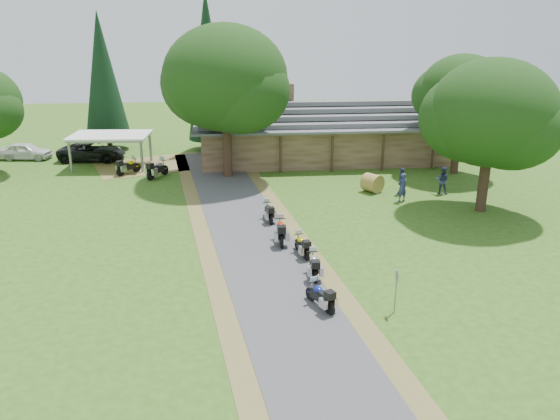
{
  "coord_description": "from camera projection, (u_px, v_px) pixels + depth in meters",
  "views": [
    {
      "loc": [
        -1.91,
        -21.01,
        11.11
      ],
      "look_at": [
        0.7,
        6.24,
        1.6
      ],
      "focal_mm": 35.0,
      "sensor_mm": 36.0,
      "label": 1
    }
  ],
  "objects": [
    {
      "name": "person_a",
      "position": [
        402.0,
        185.0,
        35.13
      ],
      "size": [
        0.76,
        0.65,
        2.23
      ],
      "primitive_type": "imported",
      "rotation": [
        0.0,
        0.0,
        3.51
      ],
      "color": "navy",
      "rests_on": "ground"
    },
    {
      "name": "oak_driveway",
      "position": [
        490.0,
        133.0,
        32.15
      ],
      "size": [
        7.47,
        7.47,
        9.74
      ],
      "primitive_type": null,
      "color": "black",
      "rests_on": "ground"
    },
    {
      "name": "motorcycle_row_e",
      "position": [
        269.0,
        211.0,
        31.88
      ],
      "size": [
        0.77,
        1.78,
        1.18
      ],
      "primitive_type": null,
      "rotation": [
        0.0,
        0.0,
        1.7
      ],
      "color": "black",
      "rests_on": "ground"
    },
    {
      "name": "person_c",
      "position": [
        402.0,
        178.0,
        36.72
      ],
      "size": [
        0.68,
        0.74,
        2.14
      ],
      "primitive_type": "imported",
      "rotation": [
        0.0,
        0.0,
        4.2
      ],
      "color": "navy",
      "rests_on": "ground"
    },
    {
      "name": "motorcycle_carport_b",
      "position": [
        157.0,
        168.0,
        40.67
      ],
      "size": [
        1.71,
        2.17,
        1.45
      ],
      "primitive_type": null,
      "rotation": [
        0.0,
        0.0,
        1.02
      ],
      "color": "gray",
      "rests_on": "ground"
    },
    {
      "name": "car_white_sedan",
      "position": [
        26.0,
        149.0,
        46.0
      ],
      "size": [
        3.0,
        5.63,
        1.79
      ],
      "primitive_type": "imported",
      "rotation": [
        0.0,
        0.0,
        1.43
      ],
      "color": "white",
      "rests_on": "ground"
    },
    {
      "name": "motorcycle_row_c",
      "position": [
        302.0,
        244.0,
        27.16
      ],
      "size": [
        0.89,
        1.77,
        1.16
      ],
      "primitive_type": null,
      "rotation": [
        0.0,
        0.0,
        1.78
      ],
      "color": "#C1A805",
      "rests_on": "ground"
    },
    {
      "name": "ground",
      "position": [
        278.0,
        293.0,
        23.57
      ],
      "size": [
        120.0,
        120.0,
        0.0
      ],
      "primitive_type": "plane",
      "color": "#2F5618",
      "rests_on": "ground"
    },
    {
      "name": "cedar_near",
      "position": [
        208.0,
        72.0,
        47.44
      ],
      "size": [
        3.92,
        3.92,
        13.77
      ],
      "primitive_type": "cone",
      "color": "black",
      "rests_on": "ground"
    },
    {
      "name": "driveway",
      "position": [
        261.0,
        256.0,
        27.29
      ],
      "size": [
        51.95,
        51.95,
        0.0
      ],
      "primitive_type": "plane",
      "rotation": [
        0.0,
        0.0,
        0.14
      ],
      "color": "#424345",
      "rests_on": "ground"
    },
    {
      "name": "sign_post",
      "position": [
        396.0,
        292.0,
        21.65
      ],
      "size": [
        0.34,
        0.06,
        1.86
      ],
      "primitive_type": null,
      "color": "gray",
      "rests_on": "ground"
    },
    {
      "name": "carport",
      "position": [
        112.0,
        151.0,
        43.53
      ],
      "size": [
        6.3,
        4.41,
        2.63
      ],
      "primitive_type": null,
      "rotation": [
        0.0,
        0.0,
        -0.06
      ],
      "color": "white",
      "rests_on": "ground"
    },
    {
      "name": "oak_lodge_left",
      "position": [
        226.0,
        98.0,
        39.22
      ],
      "size": [
        8.94,
        8.94,
        11.73
      ],
      "primitive_type": null,
      "color": "black",
      "rests_on": "ground"
    },
    {
      "name": "motorcycle_row_d",
      "position": [
        281.0,
        230.0,
        28.73
      ],
      "size": [
        0.72,
        2.03,
        1.37
      ],
      "primitive_type": null,
      "rotation": [
        0.0,
        0.0,
        1.54
      ],
      "color": "red",
      "rests_on": "ground"
    },
    {
      "name": "motorcycle_row_b",
      "position": [
        314.0,
        264.0,
        24.9
      ],
      "size": [
        0.68,
        1.81,
        1.22
      ],
      "primitive_type": null,
      "rotation": [
        0.0,
        0.0,
        1.52
      ],
      "color": "#929499",
      "rests_on": "ground"
    },
    {
      "name": "person_b",
      "position": [
        442.0,
        178.0,
        36.76
      ],
      "size": [
        0.75,
        0.66,
        2.19
      ],
      "primitive_type": "imported",
      "rotation": [
        0.0,
        0.0,
        2.72
      ],
      "color": "navy",
      "rests_on": "ground"
    },
    {
      "name": "lodge",
      "position": [
        323.0,
        130.0,
        45.87
      ],
      "size": [
        21.4,
        9.4,
        4.9
      ],
      "primitive_type": null,
      "color": "brown",
      "rests_on": "ground"
    },
    {
      "name": "car_dark_suv",
      "position": [
        91.0,
        147.0,
        45.49
      ],
      "size": [
        3.02,
        6.11,
        2.27
      ],
      "primitive_type": "imported",
      "rotation": [
        0.0,
        0.0,
        1.48
      ],
      "color": "black",
      "rests_on": "ground"
    },
    {
      "name": "motorcycle_row_a",
      "position": [
        320.0,
        295.0,
        22.16
      ],
      "size": [
        1.24,
        1.78,
        1.17
      ],
      "primitive_type": null,
      "rotation": [
        0.0,
        0.0,
        2.02
      ],
      "color": "navy",
      "rests_on": "ground"
    },
    {
      "name": "motorcycle_carport_a",
      "position": [
        128.0,
        166.0,
        41.6
      ],
      "size": [
        1.78,
        1.86,
        1.33
      ],
      "primitive_type": null,
      "rotation": [
        0.0,
        0.0,
        0.83
      ],
      "color": "#EEED03",
      "rests_on": "ground"
    },
    {
      "name": "hay_bale",
      "position": [
        372.0,
        183.0,
        37.28
      ],
      "size": [
        1.68,
        1.65,
        1.25
      ],
      "primitive_type": "cylinder",
      "rotation": [
        1.57,
        0.0,
        0.61
      ],
      "color": "olive",
      "rests_on": "ground"
    },
    {
      "name": "cedar_far",
      "position": [
        103.0,
        82.0,
        47.92
      ],
      "size": [
        3.99,
        3.99,
        12.06
      ],
      "primitive_type": "cone",
      "color": "black",
      "rests_on": "ground"
    },
    {
      "name": "oak_lodge_right",
      "position": [
        461.0,
        108.0,
        40.41
      ],
      "size": [
        6.33,
        6.33,
        10.05
      ],
      "primitive_type": null,
      "color": "black",
      "rests_on": "ground"
    }
  ]
}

